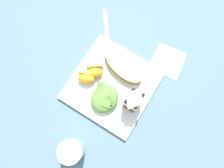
{
  "coord_description": "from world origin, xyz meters",
  "views": [
    {
      "loc": [
        0.14,
        0.09,
        0.73
      ],
      "look_at": [
        0.0,
        0.0,
        0.03
      ],
      "focal_mm": 33.32,
      "sensor_mm": 36.0,
      "label": 1
    }
  ],
  "objects_px": {
    "green_salad_pile": "(105,98)",
    "milk_carton": "(133,100)",
    "cheesy_pizza_bread": "(122,66)",
    "drinking_clear_cup": "(72,151)",
    "orange_wedge_middle": "(86,78)",
    "metal_fork": "(107,36)",
    "paper_napkin": "(168,61)",
    "orange_wedge_front": "(95,71)",
    "white_plate": "(112,85)"
  },
  "relations": [
    {
      "from": "green_salad_pile",
      "to": "drinking_clear_cup",
      "type": "xyz_separation_m",
      "value": [
        0.2,
        0.0,
        0.01
      ]
    },
    {
      "from": "green_salad_pile",
      "to": "orange_wedge_front",
      "type": "bearing_deg",
      "value": -128.83
    },
    {
      "from": "milk_carton",
      "to": "metal_fork",
      "type": "relative_size",
      "value": 0.68
    },
    {
      "from": "orange_wedge_front",
      "to": "orange_wedge_middle",
      "type": "xyz_separation_m",
      "value": [
        0.04,
        -0.01,
        0.0
      ]
    },
    {
      "from": "paper_napkin",
      "to": "orange_wedge_front",
      "type": "bearing_deg",
      "value": -47.72
    },
    {
      "from": "orange_wedge_middle",
      "to": "metal_fork",
      "type": "distance_m",
      "value": 0.19
    },
    {
      "from": "cheesy_pizza_bread",
      "to": "green_salad_pile",
      "type": "distance_m",
      "value": 0.13
    },
    {
      "from": "cheesy_pizza_bread",
      "to": "milk_carton",
      "type": "relative_size",
      "value": 1.67
    },
    {
      "from": "cheesy_pizza_bread",
      "to": "orange_wedge_front",
      "type": "xyz_separation_m",
      "value": [
        0.07,
        -0.07,
        0.0
      ]
    },
    {
      "from": "orange_wedge_middle",
      "to": "metal_fork",
      "type": "height_order",
      "value": "orange_wedge_middle"
    },
    {
      "from": "green_salad_pile",
      "to": "white_plate",
      "type": "bearing_deg",
      "value": -174.02
    },
    {
      "from": "orange_wedge_front",
      "to": "drinking_clear_cup",
      "type": "distance_m",
      "value": 0.27
    },
    {
      "from": "green_salad_pile",
      "to": "milk_carton",
      "type": "distance_m",
      "value": 0.1
    },
    {
      "from": "cheesy_pizza_bread",
      "to": "drinking_clear_cup",
      "type": "xyz_separation_m",
      "value": [
        0.33,
        0.01,
        0.01
      ]
    },
    {
      "from": "milk_carton",
      "to": "paper_napkin",
      "type": "height_order",
      "value": "milk_carton"
    },
    {
      "from": "drinking_clear_cup",
      "to": "paper_napkin",
      "type": "bearing_deg",
      "value": 164.98
    },
    {
      "from": "milk_carton",
      "to": "orange_wedge_front",
      "type": "height_order",
      "value": "milk_carton"
    },
    {
      "from": "paper_napkin",
      "to": "metal_fork",
      "type": "bearing_deg",
      "value": -82.44
    },
    {
      "from": "orange_wedge_front",
      "to": "drinking_clear_cup",
      "type": "relative_size",
      "value": 0.79
    },
    {
      "from": "orange_wedge_front",
      "to": "metal_fork",
      "type": "height_order",
      "value": "orange_wedge_front"
    },
    {
      "from": "cheesy_pizza_bread",
      "to": "drinking_clear_cup",
      "type": "height_order",
      "value": "drinking_clear_cup"
    },
    {
      "from": "white_plate",
      "to": "metal_fork",
      "type": "relative_size",
      "value": 1.74
    },
    {
      "from": "cheesy_pizza_bread",
      "to": "orange_wedge_front",
      "type": "bearing_deg",
      "value": -45.79
    },
    {
      "from": "orange_wedge_middle",
      "to": "drinking_clear_cup",
      "type": "height_order",
      "value": "drinking_clear_cup"
    },
    {
      "from": "white_plate",
      "to": "orange_wedge_front",
      "type": "xyz_separation_m",
      "value": [
        -0.01,
        -0.07,
        0.03
      ]
    },
    {
      "from": "drinking_clear_cup",
      "to": "white_plate",
      "type": "bearing_deg",
      "value": -178.12
    },
    {
      "from": "milk_carton",
      "to": "orange_wedge_middle",
      "type": "height_order",
      "value": "milk_carton"
    },
    {
      "from": "orange_wedge_middle",
      "to": "metal_fork",
      "type": "bearing_deg",
      "value": -170.42
    },
    {
      "from": "cheesy_pizza_bread",
      "to": "metal_fork",
      "type": "height_order",
      "value": "cheesy_pizza_bread"
    },
    {
      "from": "green_salad_pile",
      "to": "paper_napkin",
      "type": "xyz_separation_m",
      "value": [
        -0.25,
        0.12,
        -0.03
      ]
    },
    {
      "from": "cheesy_pizza_bread",
      "to": "metal_fork",
      "type": "relative_size",
      "value": 1.15
    },
    {
      "from": "cheesy_pizza_bread",
      "to": "paper_napkin",
      "type": "bearing_deg",
      "value": 131.22
    },
    {
      "from": "white_plate",
      "to": "orange_wedge_middle",
      "type": "height_order",
      "value": "orange_wedge_middle"
    },
    {
      "from": "orange_wedge_middle",
      "to": "paper_napkin",
      "type": "relative_size",
      "value": 0.63
    },
    {
      "from": "green_salad_pile",
      "to": "metal_fork",
      "type": "relative_size",
      "value": 0.62
    },
    {
      "from": "cheesy_pizza_bread",
      "to": "orange_wedge_middle",
      "type": "distance_m",
      "value": 0.13
    },
    {
      "from": "paper_napkin",
      "to": "drinking_clear_cup",
      "type": "distance_m",
      "value": 0.46
    },
    {
      "from": "paper_napkin",
      "to": "drinking_clear_cup",
      "type": "xyz_separation_m",
      "value": [
        0.44,
        -0.12,
        0.04
      ]
    },
    {
      "from": "green_salad_pile",
      "to": "paper_napkin",
      "type": "bearing_deg",
      "value": 153.76
    },
    {
      "from": "paper_napkin",
      "to": "drinking_clear_cup",
      "type": "relative_size",
      "value": 1.25
    },
    {
      "from": "milk_carton",
      "to": "paper_napkin",
      "type": "relative_size",
      "value": 1.0
    },
    {
      "from": "milk_carton",
      "to": "drinking_clear_cup",
      "type": "xyz_separation_m",
      "value": [
        0.24,
        -0.08,
        -0.03
      ]
    },
    {
      "from": "milk_carton",
      "to": "drinking_clear_cup",
      "type": "bearing_deg",
      "value": -19.49
    },
    {
      "from": "white_plate",
      "to": "drinking_clear_cup",
      "type": "distance_m",
      "value": 0.26
    },
    {
      "from": "orange_wedge_front",
      "to": "paper_napkin",
      "type": "bearing_deg",
      "value": 132.28
    },
    {
      "from": "milk_carton",
      "to": "orange_wedge_middle",
      "type": "bearing_deg",
      "value": -86.08
    },
    {
      "from": "cheesy_pizza_bread",
      "to": "white_plate",
      "type": "bearing_deg",
      "value": 2.96
    },
    {
      "from": "white_plate",
      "to": "metal_fork",
      "type": "bearing_deg",
      "value": -142.93
    },
    {
      "from": "orange_wedge_front",
      "to": "drinking_clear_cup",
      "type": "height_order",
      "value": "drinking_clear_cup"
    },
    {
      "from": "white_plate",
      "to": "cheesy_pizza_bread",
      "type": "xyz_separation_m",
      "value": [
        -0.07,
        -0.0,
        0.03
      ]
    }
  ]
}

